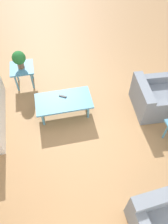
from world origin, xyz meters
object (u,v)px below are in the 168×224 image
object	(u,v)px
armchair	(154,99)
potted_plant	(19,58)
side_table_plant	(22,70)
coffee_table	(64,102)

from	to	relation	value
armchair	potted_plant	bearing A→B (deg)	67.80
side_table_plant	armchair	bearing A→B (deg)	154.09
armchair	coffee_table	xyz separation A→B (m)	(1.95, -0.22, 0.10)
coffee_table	side_table_plant	bearing A→B (deg)	-54.13
potted_plant	side_table_plant	bearing A→B (deg)	0.00
potted_plant	armchair	bearing A→B (deg)	154.09
armchair	side_table_plant	size ratio (longest dim) A/B	1.81
armchair	potted_plant	xyz separation A→B (m)	(2.76, -1.34, 0.50)
side_table_plant	potted_plant	world-z (taller)	potted_plant
coffee_table	potted_plant	distance (m)	1.44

